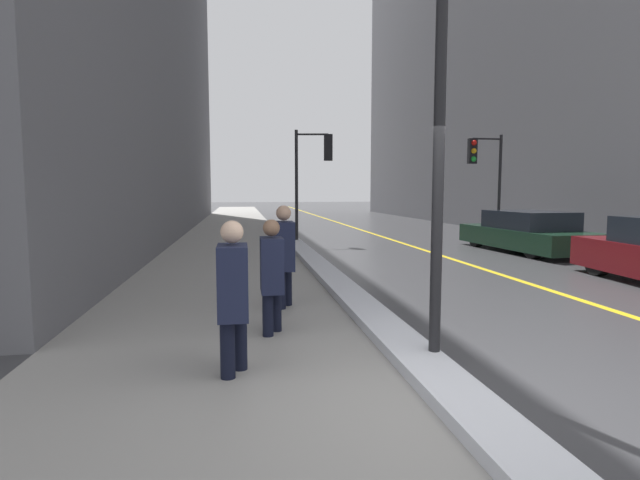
# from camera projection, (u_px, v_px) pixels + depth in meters

# --- Properties ---
(ground_plane) EXTENTS (160.00, 160.00, 0.00)m
(ground_plane) POSITION_uv_depth(u_px,v_px,m) (439.00, 405.00, 4.31)
(ground_plane) COLOR #38383A
(sidewalk_slab) EXTENTS (4.00, 80.00, 0.01)m
(sidewalk_slab) POSITION_uv_depth(u_px,v_px,m) (232.00, 240.00, 18.73)
(sidewalk_slab) COLOR gray
(sidewalk_slab) RESTS_ON ground
(road_centre_stripe) EXTENTS (0.16, 80.00, 0.00)m
(road_centre_stripe) POSITION_uv_depth(u_px,v_px,m) (386.00, 238.00, 19.68)
(road_centre_stripe) COLOR gold
(road_centre_stripe) RESTS_ON ground
(snow_bank_curb) EXTENTS (0.54, 17.06, 0.14)m
(snow_bank_curb) POSITION_uv_depth(u_px,v_px,m) (324.00, 270.00, 11.18)
(snow_bank_curb) COLOR silver
(snow_bank_curb) RESTS_ON ground
(lamp_post) EXTENTS (0.28, 0.28, 4.90)m
(lamp_post) POSITION_uv_depth(u_px,v_px,m) (440.00, 83.00, 5.06)
(lamp_post) COLOR black
(lamp_post) RESTS_ON ground
(traffic_light_near) EXTENTS (1.30, 0.36, 3.94)m
(traffic_light_near) POSITION_uv_depth(u_px,v_px,m) (316.00, 162.00, 17.24)
(traffic_light_near) COLOR black
(traffic_light_near) RESTS_ON ground
(traffic_light_far) EXTENTS (1.31, 0.32, 3.87)m
(traffic_light_far) POSITION_uv_depth(u_px,v_px,m) (483.00, 164.00, 18.07)
(traffic_light_far) COLOR black
(traffic_light_far) RESTS_ON ground
(pedestrian_with_shoulder_bag) EXTENTS (0.30, 0.71, 1.55)m
(pedestrian_with_shoulder_bag) POSITION_uv_depth(u_px,v_px,m) (233.00, 290.00, 4.94)
(pedestrian_with_shoulder_bag) COLOR black
(pedestrian_with_shoulder_bag) RESTS_ON ground
(pedestrian_nearside) EXTENTS (0.28, 0.48, 1.48)m
(pedestrian_nearside) POSITION_uv_depth(u_px,v_px,m) (272.00, 271.00, 6.34)
(pedestrian_nearside) COLOR black
(pedestrian_nearside) RESTS_ON ground
(pedestrian_trailing) EXTENTS (0.31, 0.52, 1.62)m
(pedestrian_trailing) POSITION_uv_depth(u_px,v_px,m) (284.00, 251.00, 7.81)
(pedestrian_trailing) COLOR black
(pedestrian_trailing) RESTS_ON ground
(parked_car_dark_green) EXTENTS (2.10, 4.96, 1.24)m
(parked_car_dark_green) POSITION_uv_depth(u_px,v_px,m) (527.00, 233.00, 15.14)
(parked_car_dark_green) COLOR black
(parked_car_dark_green) RESTS_ON ground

